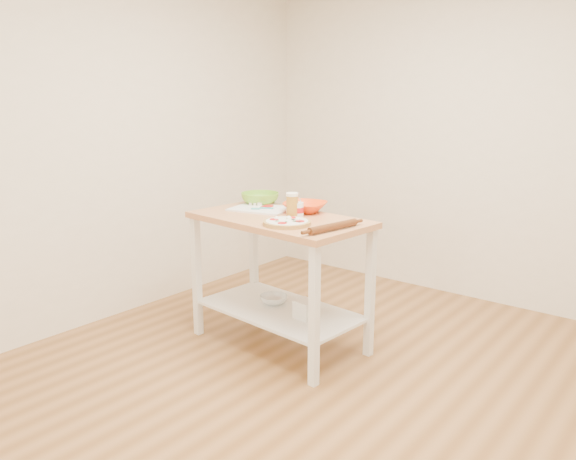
# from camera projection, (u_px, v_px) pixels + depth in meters

# --- Properties ---
(room_shell) EXTENTS (4.04, 4.54, 2.74)m
(room_shell) POSITION_uv_depth(u_px,v_px,m) (315.00, 162.00, 2.81)
(room_shell) COLOR #9C6939
(room_shell) RESTS_ON ground
(prep_island) EXTENTS (1.23, 0.73, 0.90)m
(prep_island) POSITION_uv_depth(u_px,v_px,m) (279.00, 253.00, 3.74)
(prep_island) COLOR tan
(prep_island) RESTS_ON ground
(pizza) EXTENTS (0.30, 0.30, 0.05)m
(pizza) POSITION_uv_depth(u_px,v_px,m) (287.00, 222.00, 3.45)
(pizza) COLOR tan
(pizza) RESTS_ON prep_island
(cutting_board) EXTENTS (0.46, 0.38, 0.04)m
(cutting_board) POSITION_uv_depth(u_px,v_px,m) (261.00, 208.00, 3.92)
(cutting_board) COLOR white
(cutting_board) RESTS_ON prep_island
(spatula) EXTENTS (0.13, 0.11, 0.01)m
(spatula) POSITION_uv_depth(u_px,v_px,m) (261.00, 208.00, 3.88)
(spatula) COLOR #40A8AA
(spatula) RESTS_ON cutting_board
(knife) EXTENTS (0.27, 0.09, 0.01)m
(knife) POSITION_uv_depth(u_px,v_px,m) (260.00, 202.00, 4.13)
(knife) COLOR silver
(knife) RESTS_ON cutting_board
(orange_bowl) EXTENTS (0.35, 0.35, 0.07)m
(orange_bowl) POSITION_uv_depth(u_px,v_px,m) (305.00, 207.00, 3.83)
(orange_bowl) COLOR #F34610
(orange_bowl) RESTS_ON prep_island
(green_bowl) EXTENTS (0.37, 0.37, 0.09)m
(green_bowl) POSITION_uv_depth(u_px,v_px,m) (260.00, 199.00, 4.11)
(green_bowl) COLOR #70B129
(green_bowl) RESTS_ON prep_island
(beer_pint) EXTENTS (0.08, 0.08, 0.16)m
(beer_pint) POSITION_uv_depth(u_px,v_px,m) (292.00, 205.00, 3.64)
(beer_pint) COLOR #B07A25
(beer_pint) RESTS_ON prep_island
(yogurt_tub) EXTENTS (0.08, 0.08, 0.17)m
(yogurt_tub) POSITION_uv_depth(u_px,v_px,m) (298.00, 210.00, 3.67)
(yogurt_tub) COLOR white
(yogurt_tub) RESTS_ON prep_island
(rolling_pin) EXTENTS (0.11, 0.38, 0.04)m
(rolling_pin) POSITION_uv_depth(u_px,v_px,m) (333.00, 227.00, 3.30)
(rolling_pin) COLOR #5C2F15
(rolling_pin) RESTS_ON prep_island
(shelf_glass_bowl) EXTENTS (0.21, 0.21, 0.06)m
(shelf_glass_bowl) POSITION_uv_depth(u_px,v_px,m) (274.00, 300.00, 3.91)
(shelf_glass_bowl) COLOR silver
(shelf_glass_bowl) RESTS_ON prep_island
(shelf_bin) EXTENTS (0.13, 0.13, 0.12)m
(shelf_bin) POSITION_uv_depth(u_px,v_px,m) (305.00, 309.00, 3.65)
(shelf_bin) COLOR white
(shelf_bin) RESTS_ON prep_island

